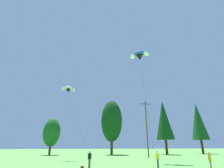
{
  "coord_description": "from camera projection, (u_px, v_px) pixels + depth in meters",
  "views": [
    {
      "loc": [
        -6.42,
        4.06,
        2.24
      ],
      "look_at": [
        -2.98,
        24.66,
        9.61
      ],
      "focal_mm": 27.82,
      "sensor_mm": 36.0,
      "label": 1
    }
  ],
  "objects": [
    {
      "name": "kite_flyer_far",
      "position": [
        210.0,
        160.0,
        15.56
      ],
      "size": [
        0.48,
        0.58,
        1.69
      ],
      "color": "gray",
      "rests_on": "ground_plane"
    },
    {
      "name": "kite_flyer_mid",
      "position": [
        157.0,
        158.0,
        18.32
      ],
      "size": [
        0.53,
        0.57,
        1.69
      ],
      "color": "#4C4C51",
      "rests_on": "ground_plane"
    },
    {
      "name": "kite_flyer_near",
      "position": [
        90.0,
        158.0,
        18.32
      ],
      "size": [
        0.44,
        0.59,
        1.69
      ],
      "color": "#4C4C51",
      "rests_on": "ground_plane"
    },
    {
      "name": "treeline_tree_e",
      "position": [
        164.0,
        120.0,
        46.11
      ],
      "size": [
        4.61,
        4.61,
        13.7
      ],
      "color": "#472D19",
      "rests_on": "ground_plane"
    },
    {
      "name": "treeline_tree_c",
      "position": [
        52.0,
        132.0,
        43.34
      ],
      "size": [
        4.15,
        4.15,
        8.72
      ],
      "color": "#472D19",
      "rests_on": "ground_plane"
    },
    {
      "name": "treeline_tree_f",
      "position": [
        198.0,
        121.0,
        50.29
      ],
      "size": [
        4.69,
        4.69,
        14.02
      ],
      "color": "#472D19",
      "rests_on": "ground_plane"
    },
    {
      "name": "parafoil_kite_high_white",
      "position": [
        68.0,
        89.0,
        32.49
      ],
      "size": [
        5.09,
        12.4,
        11.61
      ],
      "color": "white"
    },
    {
      "name": "parafoil_kite_mid_blue_white",
      "position": [
        139.0,
        55.0,
        31.72
      ],
      "size": [
        3.72,
        9.55,
        16.94
      ],
      "color": "blue"
    },
    {
      "name": "backpack",
      "position": [
        82.0,
        168.0,
        16.12
      ],
      "size": [
        0.32,
        0.25,
        0.4
      ],
      "primitive_type": "cube",
      "rotation": [
        0.0,
        0.0,
        3.12
      ],
      "color": "maroon",
      "rests_on": "ground_plane"
    },
    {
      "name": "treeline_tree_d",
      "position": [
        112.0,
        121.0,
        46.0
      ],
      "size": [
        5.52,
        5.52,
        13.77
      ],
      "color": "#472D19",
      "rests_on": "ground_plane"
    },
    {
      "name": "utility_pole",
      "position": [
        147.0,
        127.0,
        34.41
      ],
      "size": [
        2.2,
        0.26,
        10.88
      ],
      "color": "brown",
      "rests_on": "ground_plane"
    }
  ]
}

